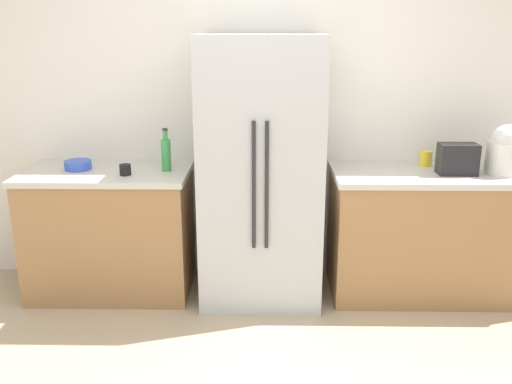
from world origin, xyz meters
The scene contains 10 objects.
kitchen_back_panel centered at (0.00, 1.80, 1.53)m, with size 5.58×0.10×3.07m, color silver.
counter_left centered at (-1.04, 1.43, 0.45)m, with size 1.14×0.65×0.90m.
counter_right centered at (1.31, 1.43, 0.45)m, with size 1.58×0.65×0.90m.
refrigerator centered at (0.03, 1.39, 0.90)m, with size 0.81×0.72×1.80m.
toaster centered at (1.34, 1.37, 1.00)m, with size 0.25×0.14×0.21m, color black.
rice_cooker centered at (1.66, 1.38, 1.06)m, with size 0.25×0.25×0.33m.
bottle_a centered at (-0.62, 1.43, 1.02)m, with size 0.06×0.06×0.29m.
cup_a centered at (-0.87, 1.31, 0.93)m, with size 0.08×0.08×0.07m, color black.
cup_b centered at (1.19, 1.59, 0.95)m, with size 0.09×0.09×0.11m, color yellow.
bowl_a centered at (-1.24, 1.46, 0.93)m, with size 0.18×0.18×0.06m, color blue.
Camera 1 is at (0.05, -2.26, 1.84)m, focal length 38.99 mm.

